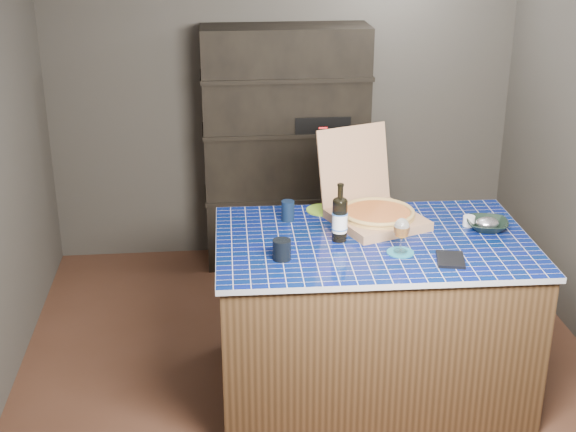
{
  "coord_description": "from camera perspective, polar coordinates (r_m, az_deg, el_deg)",
  "views": [
    {
      "loc": [
        -0.54,
        -4.16,
        2.66
      ],
      "look_at": [
        -0.13,
        0.0,
        0.98
      ],
      "focal_mm": 50.0,
      "sensor_mm": 36.0,
      "label": 1
    }
  ],
  "objects": [
    {
      "name": "white_jar",
      "position": [
        4.59,
        12.74,
        -0.34
      ],
      "size": [
        0.07,
        0.07,
        0.06
      ],
      "primitive_type": "cylinder",
      "color": "silver",
      "rests_on": "kitchen_island"
    },
    {
      "name": "mead_bottle",
      "position": [
        4.26,
        3.7,
        -0.17
      ],
      "size": [
        0.09,
        0.09,
        0.32
      ],
      "color": "black",
      "rests_on": "kitchen_island"
    },
    {
      "name": "wine_glass",
      "position": [
        4.14,
        8.08,
        -0.95
      ],
      "size": [
        0.08,
        0.08,
        0.19
      ],
      "color": "white",
      "rests_on": "teal_trivet"
    },
    {
      "name": "room",
      "position": [
        4.42,
        1.7,
        3.35
      ],
      "size": [
        3.5,
        3.5,
        3.5
      ],
      "color": "brown",
      "rests_on": "ground"
    },
    {
      "name": "green_trivet",
      "position": [
        4.71,
        2.51,
        0.44
      ],
      "size": [
        0.2,
        0.2,
        0.01
      ],
      "primitive_type": "cylinder",
      "color": "#70A323",
      "rests_on": "kitchen_island"
    },
    {
      "name": "pizza_box",
      "position": [
        4.54,
        6.18,
        0.37
      ],
      "size": [
        0.61,
        0.67,
        0.49
      ],
      "rotation": [
        0.0,
        0.0,
        0.36
      ],
      "color": "#9D7351",
      "rests_on": "kitchen_island"
    },
    {
      "name": "kitchen_island",
      "position": [
        4.55,
        5.88,
        -7.02
      ],
      "size": [
        1.72,
        1.11,
        0.93
      ],
      "rotation": [
        0.0,
        0.0,
        -0.02
      ],
      "color": "#4F361F",
      "rests_on": "floor"
    },
    {
      "name": "shelving_unit",
      "position": [
        5.97,
        -0.14,
        4.86
      ],
      "size": [
        1.2,
        0.41,
        1.8
      ],
      "color": "black",
      "rests_on": "floor"
    },
    {
      "name": "navy_cup",
      "position": [
        4.54,
        -0.01,
        0.38
      ],
      "size": [
        0.07,
        0.07,
        0.12
      ],
      "primitive_type": "cylinder",
      "color": "black",
      "rests_on": "kitchen_island"
    },
    {
      "name": "foil_contents",
      "position": [
        4.56,
        13.99,
        -0.47
      ],
      "size": [
        0.13,
        0.11,
        0.06
      ],
      "primitive_type": "ellipsoid",
      "color": "silver",
      "rests_on": "bowl"
    },
    {
      "name": "tumbler",
      "position": [
        4.06,
        -0.44,
        -2.41
      ],
      "size": [
        0.09,
        0.09,
        0.11
      ],
      "primitive_type": "cylinder",
      "color": "black",
      "rests_on": "kitchen_island"
    },
    {
      "name": "dvd_case",
      "position": [
        4.15,
        11.48,
        -3.04
      ],
      "size": [
        0.17,
        0.22,
        0.02
      ],
      "primitive_type": "cube",
      "rotation": [
        0.0,
        0.0,
        -0.21
      ],
      "color": "black",
      "rests_on": "kitchen_island"
    },
    {
      "name": "teal_trivet",
      "position": [
        4.19,
        7.99,
        -2.58
      ],
      "size": [
        0.14,
        0.14,
        0.01
      ],
      "primitive_type": "cylinder",
      "color": "#18667C",
      "rests_on": "kitchen_island"
    },
    {
      "name": "bowl",
      "position": [
        4.56,
        13.97,
        -0.62
      ],
      "size": [
        0.27,
        0.27,
        0.06
      ],
      "primitive_type": "imported",
      "rotation": [
        0.0,
        0.0,
        -0.23
      ],
      "color": "black",
      "rests_on": "kitchen_island"
    }
  ]
}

